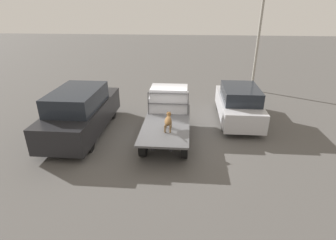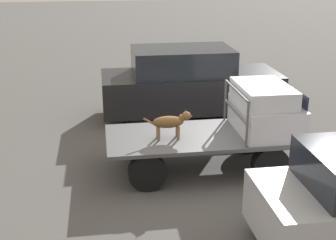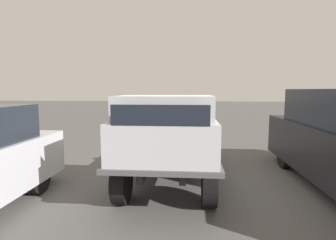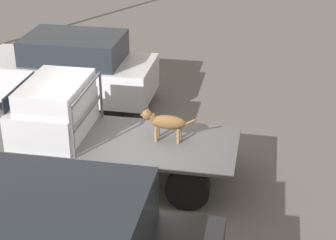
{
  "view_description": "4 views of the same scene",
  "coord_description": "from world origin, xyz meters",
  "views": [
    {
      "loc": [
        -9.56,
        -0.82,
        5.17
      ],
      "look_at": [
        -0.77,
        -0.12,
        1.25
      ],
      "focal_mm": 28.0,
      "sensor_mm": 36.0,
      "label": 1
    },
    {
      "loc": [
        -2.11,
        -9.17,
        4.51
      ],
      "look_at": [
        -0.77,
        -0.12,
        1.25
      ],
      "focal_mm": 50.0,
      "sensor_mm": 36.0,
      "label": 2
    },
    {
      "loc": [
        5.63,
        0.42,
        1.99
      ],
      "look_at": [
        -0.77,
        -0.12,
        1.25
      ],
      "focal_mm": 28.0,
      "sensor_mm": 36.0,
      "label": 3
    },
    {
      "loc": [
        -2.45,
        8.89,
        5.7
      ],
      "look_at": [
        -0.77,
        -0.12,
        1.25
      ],
      "focal_mm": 60.0,
      "sensor_mm": 36.0,
      "label": 4
    }
  ],
  "objects": [
    {
      "name": "dog",
      "position": [
        -0.7,
        -0.12,
        1.2
      ],
      "size": [
        1.05,
        0.25,
        0.61
      ],
      "rotation": [
        0.0,
        0.0,
        0.18
      ],
      "color": "brown",
      "rests_on": "flatbed_truck"
    },
    {
      "name": "truck_headboard",
      "position": [
        0.71,
        0.0,
        1.47
      ],
      "size": [
        0.04,
        1.71,
        0.97
      ],
      "color": "#4C4C4F",
      "rests_on": "flatbed_truck"
    },
    {
      "name": "truck_cab",
      "position": [
        1.37,
        0.0,
        1.34
      ],
      "size": [
        1.24,
        1.71,
        1.05
      ],
      "color": "#B7B7BC",
      "rests_on": "flatbed_truck"
    },
    {
      "name": "parked_sedan",
      "position": [
        2.24,
        -3.21,
        0.86
      ],
      "size": [
        4.18,
        1.75,
        1.72
      ],
      "rotation": [
        0.0,
        0.0,
        0.04
      ],
      "color": "black",
      "rests_on": "ground"
    },
    {
      "name": "ground_plane",
      "position": [
        0.0,
        0.0,
        0.0
      ],
      "size": [
        80.0,
        80.0,
        0.0
      ],
      "primitive_type": "plane",
      "color": "#514F4C"
    },
    {
      "name": "flatbed_truck",
      "position": [
        0.0,
        0.0,
        0.6
      ],
      "size": [
        4.13,
        1.83,
        0.84
      ],
      "color": "black",
      "rests_on": "ground"
    }
  ]
}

